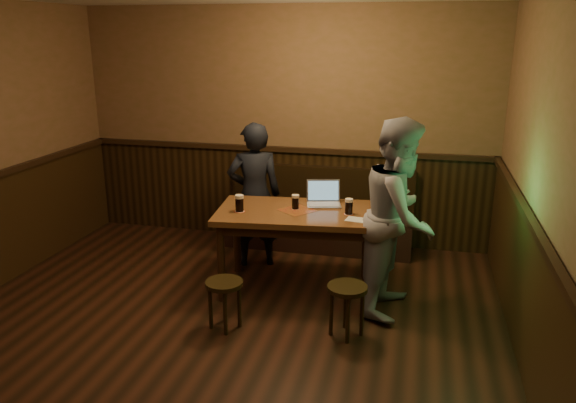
{
  "coord_description": "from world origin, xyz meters",
  "views": [
    {
      "loc": [
        1.62,
        -3.52,
        2.47
      ],
      "look_at": [
        0.42,
        1.44,
        0.94
      ],
      "focal_mm": 35.0,
      "sensor_mm": 36.0,
      "label": 1
    }
  ],
  "objects_px": {
    "pub_table": "(297,221)",
    "person_suit": "(254,195)",
    "pint_right": "(349,206)",
    "person_grey": "(400,217)",
    "bench": "(319,222)",
    "stool_left": "(224,291)",
    "pint_mid": "(295,202)",
    "laptop": "(324,198)",
    "stool_right": "(347,296)",
    "pint_left": "(239,203)"
  },
  "relations": [
    {
      "from": "pint_mid",
      "to": "pint_right",
      "type": "xyz_separation_m",
      "value": [
        0.53,
        -0.04,
        0.0
      ]
    },
    {
      "from": "stool_left",
      "to": "pint_mid",
      "type": "height_order",
      "value": "pint_mid"
    },
    {
      "from": "pub_table",
      "to": "pint_left",
      "type": "height_order",
      "value": "pint_left"
    },
    {
      "from": "stool_left",
      "to": "pint_mid",
      "type": "relative_size",
      "value": 3.02
    },
    {
      "from": "bench",
      "to": "person_suit",
      "type": "bearing_deg",
      "value": -131.03
    },
    {
      "from": "laptop",
      "to": "person_grey",
      "type": "distance_m",
      "value": 0.89
    },
    {
      "from": "laptop",
      "to": "pub_table",
      "type": "bearing_deg",
      "value": -143.49
    },
    {
      "from": "person_suit",
      "to": "bench",
      "type": "bearing_deg",
      "value": -151.99
    },
    {
      "from": "stool_left",
      "to": "person_suit",
      "type": "distance_m",
      "value": 1.52
    },
    {
      "from": "bench",
      "to": "pint_mid",
      "type": "xyz_separation_m",
      "value": [
        -0.02,
        -1.17,
        0.59
      ]
    },
    {
      "from": "pub_table",
      "to": "person_grey",
      "type": "xyz_separation_m",
      "value": [
        0.98,
        -0.18,
        0.18
      ]
    },
    {
      "from": "laptop",
      "to": "person_grey",
      "type": "relative_size",
      "value": 0.22
    },
    {
      "from": "stool_left",
      "to": "stool_right",
      "type": "distance_m",
      "value": 1.05
    },
    {
      "from": "pub_table",
      "to": "pint_mid",
      "type": "height_order",
      "value": "pint_mid"
    },
    {
      "from": "stool_left",
      "to": "laptop",
      "type": "height_order",
      "value": "laptop"
    },
    {
      "from": "pint_left",
      "to": "pint_mid",
      "type": "relative_size",
      "value": 1.15
    },
    {
      "from": "pint_mid",
      "to": "pint_right",
      "type": "height_order",
      "value": "pint_right"
    },
    {
      "from": "pint_mid",
      "to": "laptop",
      "type": "xyz_separation_m",
      "value": [
        0.24,
        0.22,
        -0.01
      ]
    },
    {
      "from": "pint_mid",
      "to": "stool_right",
      "type": "bearing_deg",
      "value": -52.79
    },
    {
      "from": "pint_right",
      "to": "person_suit",
      "type": "relative_size",
      "value": 0.1
    },
    {
      "from": "pub_table",
      "to": "person_grey",
      "type": "relative_size",
      "value": 0.91
    },
    {
      "from": "laptop",
      "to": "person_grey",
      "type": "bearing_deg",
      "value": -43.65
    },
    {
      "from": "stool_right",
      "to": "person_suit",
      "type": "relative_size",
      "value": 0.29
    },
    {
      "from": "bench",
      "to": "stool_left",
      "type": "relative_size",
      "value": 5.0
    },
    {
      "from": "pub_table",
      "to": "person_suit",
      "type": "bearing_deg",
      "value": 132.03
    },
    {
      "from": "stool_right",
      "to": "pint_right",
      "type": "distance_m",
      "value": 0.96
    },
    {
      "from": "person_grey",
      "to": "pint_mid",
      "type": "bearing_deg",
      "value": 87.98
    },
    {
      "from": "person_suit",
      "to": "person_grey",
      "type": "xyz_separation_m",
      "value": [
        1.57,
        -0.71,
        0.1
      ]
    },
    {
      "from": "bench",
      "to": "pint_right",
      "type": "height_order",
      "value": "pint_right"
    },
    {
      "from": "pint_mid",
      "to": "person_suit",
      "type": "height_order",
      "value": "person_suit"
    },
    {
      "from": "bench",
      "to": "stool_left",
      "type": "xyz_separation_m",
      "value": [
        -0.43,
        -2.12,
        0.04
      ]
    },
    {
      "from": "pint_mid",
      "to": "laptop",
      "type": "distance_m",
      "value": 0.33
    },
    {
      "from": "bench",
      "to": "person_grey",
      "type": "bearing_deg",
      "value": -54.61
    },
    {
      "from": "stool_left",
      "to": "pint_mid",
      "type": "distance_m",
      "value": 1.17
    },
    {
      "from": "stool_left",
      "to": "pint_mid",
      "type": "bearing_deg",
      "value": 66.86
    },
    {
      "from": "pint_left",
      "to": "pint_right",
      "type": "distance_m",
      "value": 1.04
    },
    {
      "from": "pub_table",
      "to": "pint_left",
      "type": "relative_size",
      "value": 9.7
    },
    {
      "from": "stool_right",
      "to": "pint_mid",
      "type": "distance_m",
      "value": 1.18
    },
    {
      "from": "stool_left",
      "to": "person_suit",
      "type": "relative_size",
      "value": 0.28
    },
    {
      "from": "pint_left",
      "to": "laptop",
      "type": "distance_m",
      "value": 0.86
    },
    {
      "from": "pint_right",
      "to": "person_grey",
      "type": "distance_m",
      "value": 0.51
    },
    {
      "from": "stool_right",
      "to": "person_grey",
      "type": "bearing_deg",
      "value": 58.89
    },
    {
      "from": "pint_mid",
      "to": "person_suit",
      "type": "xyz_separation_m",
      "value": [
        -0.56,
        0.49,
        -0.11
      ]
    },
    {
      "from": "laptop",
      "to": "person_suit",
      "type": "xyz_separation_m",
      "value": [
        -0.8,
        0.27,
        -0.09
      ]
    },
    {
      "from": "pint_right",
      "to": "person_grey",
      "type": "height_order",
      "value": "person_grey"
    },
    {
      "from": "bench",
      "to": "person_suit",
      "type": "relative_size",
      "value": 1.39
    },
    {
      "from": "pub_table",
      "to": "laptop",
      "type": "xyz_separation_m",
      "value": [
        0.21,
        0.26,
        0.17
      ]
    },
    {
      "from": "bench",
      "to": "person_grey",
      "type": "distance_m",
      "value": 1.8
    },
    {
      "from": "bench",
      "to": "pub_table",
      "type": "height_order",
      "value": "bench"
    },
    {
      "from": "bench",
      "to": "pint_mid",
      "type": "height_order",
      "value": "pint_mid"
    }
  ]
}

